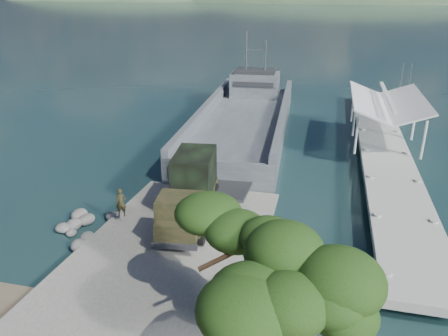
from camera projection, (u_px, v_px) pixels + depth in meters
ground at (178, 244)px, 25.80m from camera, size 1400.00×1400.00×0.00m
boat_ramp at (172, 250)px, 24.80m from camera, size 10.00×18.00×0.50m
shoreline_rocks at (88, 228)px, 27.60m from camera, size 3.20×5.60×0.90m
distant_headlands at (373, 2)px, 518.37m from camera, size 1000.00×240.00×48.00m
pier at (383, 138)px, 39.23m from camera, size 6.40×44.00×6.10m
landing_craft at (244, 125)px, 45.65m from camera, size 10.33×34.49×10.13m
military_truck at (190, 190)px, 27.05m from camera, size 3.50×8.54×3.85m
soldier at (121, 208)px, 27.01m from camera, size 0.76×0.60×1.82m
sailboat_near at (396, 112)px, 52.30m from camera, size 2.21×5.30×6.26m
sailboat_far at (405, 108)px, 54.24m from camera, size 2.08×4.98×5.89m
overhang_tree at (269, 258)px, 14.98m from camera, size 7.47×6.88×6.78m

